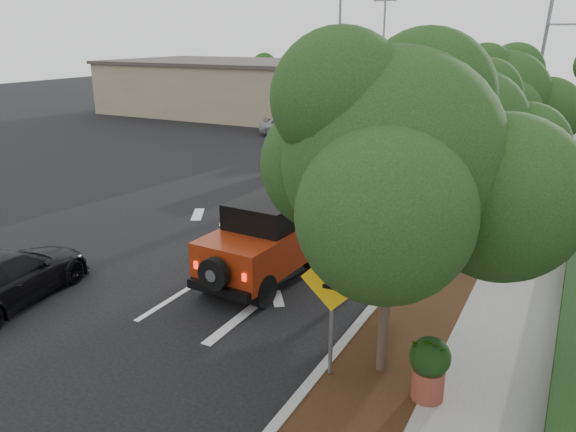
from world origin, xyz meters
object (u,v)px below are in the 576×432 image
Objects in this scene: red_jeep at (268,239)px; black_suv_oncoming at (5,278)px; silver_suv_ahead at (346,184)px; speed_hump_sign at (332,297)px.

red_jeep is 0.93× the size of black_suv_oncoming.
red_jeep reaches higher than silver_suv_ahead.
silver_suv_ahead is at bearing 104.92° from speed_hump_sign.
black_suv_oncoming is at bearing -130.93° from silver_suv_ahead.
black_suv_oncoming is at bearing 179.01° from speed_hump_sign.
black_suv_oncoming is 1.84× the size of speed_hump_sign.
silver_suv_ahead is (-0.95, 7.80, -0.42)m from red_jeep.
red_jeep is 0.89× the size of silver_suv_ahead.
silver_suv_ahead is 1.91× the size of speed_hump_sign.
black_suv_oncoming is at bearing -135.96° from red_jeep.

